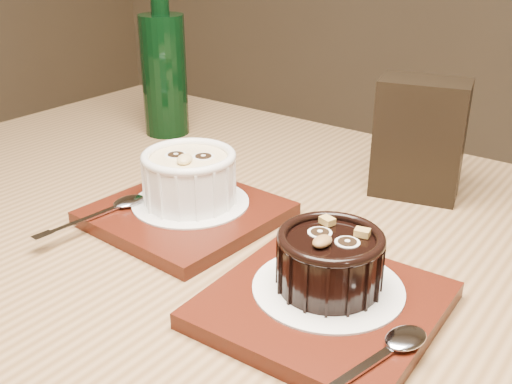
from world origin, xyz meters
TOP-DOWN VIEW (x-y plane):
  - table at (0.24, 0.20)m, footprint 1.27×0.91m
  - tray_left at (0.13, 0.22)m, footprint 0.21×0.21m
  - doily_left at (0.12, 0.23)m, footprint 0.13×0.13m
  - ramekin_white at (0.12, 0.23)m, footprint 0.10×0.10m
  - spoon_left at (0.06, 0.16)m, footprint 0.05×0.14m
  - tray_right at (0.33, 0.14)m, footprint 0.19×0.19m
  - doily_right at (0.33, 0.16)m, footprint 0.13×0.13m
  - ramekin_dark at (0.33, 0.16)m, footprint 0.09×0.09m
  - spoon_right at (0.39, 0.09)m, footprint 0.07×0.14m
  - condiment_stand at (0.32, 0.42)m, footprint 0.11×0.07m
  - green_bottle at (-0.08, 0.45)m, footprint 0.07×0.07m

SIDE VIEW (x-z plane):
  - table at x=0.24m, z-range 0.28..1.03m
  - tray_left at x=0.13m, z-range 0.75..0.76m
  - tray_right at x=0.33m, z-range 0.75..0.76m
  - doily_left at x=0.12m, z-range 0.77..0.77m
  - doily_right at x=0.33m, z-range 0.77..0.77m
  - spoon_left at x=0.06m, z-range 0.77..0.77m
  - spoon_right at x=0.39m, z-range 0.77..0.77m
  - ramekin_dark at x=0.33m, z-range 0.77..0.82m
  - ramekin_white at x=0.12m, z-range 0.77..0.83m
  - condiment_stand at x=0.32m, z-range 0.75..0.89m
  - green_bottle at x=-0.08m, z-range 0.72..0.97m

